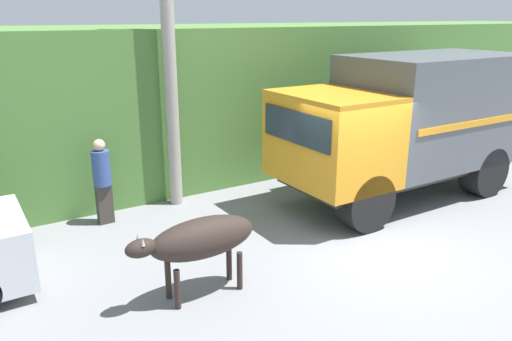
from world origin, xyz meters
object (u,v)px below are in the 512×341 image
cargo_truck (411,120)px  pedestrian_on_hill (102,178)px  brown_cow (200,239)px  utility_pole (168,41)px

cargo_truck → pedestrian_on_hill: 6.85m
brown_cow → utility_pole: size_ratio=0.29×
pedestrian_on_hill → cargo_truck: bearing=160.0°
brown_cow → pedestrian_on_hill: bearing=83.5°
pedestrian_on_hill → utility_pole: bearing=-172.7°
brown_cow → utility_pole: bearing=58.3°
pedestrian_on_hill → brown_cow: bearing=95.5°
cargo_truck → brown_cow: bearing=-168.3°
pedestrian_on_hill → utility_pole: (1.68, 0.28, 2.60)m
pedestrian_on_hill → utility_pole: size_ratio=0.25×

